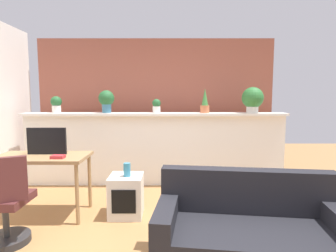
% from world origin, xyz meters
% --- Properties ---
extents(ground_plane, '(12.00, 12.00, 0.00)m').
position_xyz_m(ground_plane, '(0.00, 0.00, 0.00)').
color(ground_plane, '#9E7042').
extents(divider_wall, '(4.25, 0.16, 1.16)m').
position_xyz_m(divider_wall, '(0.00, 2.00, 0.58)').
color(divider_wall, white).
rests_on(divider_wall, ground).
extents(plant_shelf, '(4.25, 0.33, 0.04)m').
position_xyz_m(plant_shelf, '(0.00, 1.96, 1.18)').
color(plant_shelf, white).
rests_on(plant_shelf, divider_wall).
extents(brick_wall_behind, '(4.25, 0.10, 2.50)m').
position_xyz_m(brick_wall_behind, '(0.00, 2.60, 1.25)').
color(brick_wall_behind, '#9E5442').
rests_on(brick_wall_behind, ground).
extents(potted_plant_0, '(0.17, 0.17, 0.27)m').
position_xyz_m(potted_plant_0, '(-1.60, 1.98, 1.35)').
color(potted_plant_0, silver).
rests_on(potted_plant_0, plant_shelf).
extents(potted_plant_1, '(0.25, 0.25, 0.36)m').
position_xyz_m(potted_plant_1, '(-0.78, 1.97, 1.41)').
color(potted_plant_1, '#386B84').
rests_on(potted_plant_1, plant_shelf).
extents(potted_plant_2, '(0.14, 0.14, 0.23)m').
position_xyz_m(potted_plant_2, '(0.03, 1.95, 1.32)').
color(potted_plant_2, silver).
rests_on(potted_plant_2, plant_shelf).
extents(potted_plant_3, '(0.15, 0.15, 0.39)m').
position_xyz_m(potted_plant_3, '(0.81, 1.95, 1.37)').
color(potted_plant_3, '#C66B42').
rests_on(potted_plant_3, plant_shelf).
extents(potted_plant_4, '(0.34, 0.34, 0.41)m').
position_xyz_m(potted_plant_4, '(1.58, 1.93, 1.43)').
color(potted_plant_4, silver).
rests_on(potted_plant_4, plant_shelf).
extents(desk, '(1.10, 0.60, 0.75)m').
position_xyz_m(desk, '(-1.31, 0.78, 0.67)').
color(desk, '#99754C').
rests_on(desk, ground).
extents(tv_monitor, '(0.48, 0.04, 0.33)m').
position_xyz_m(tv_monitor, '(-1.28, 0.86, 0.92)').
color(tv_monitor, black).
rests_on(tv_monitor, desk).
extents(office_chair, '(0.52, 0.52, 0.91)m').
position_xyz_m(office_chair, '(-1.37, 0.08, 0.39)').
color(office_chair, '#262628').
rests_on(office_chair, ground).
extents(side_cube_shelf, '(0.40, 0.41, 0.50)m').
position_xyz_m(side_cube_shelf, '(-0.29, 0.78, 0.25)').
color(side_cube_shelf, silver).
rests_on(side_cube_shelf, ground).
extents(vase_on_shelf, '(0.09, 0.09, 0.16)m').
position_xyz_m(vase_on_shelf, '(-0.28, 0.76, 0.58)').
color(vase_on_shelf, teal).
rests_on(vase_on_shelf, side_cube_shelf).
extents(book_on_desk, '(0.15, 0.11, 0.04)m').
position_xyz_m(book_on_desk, '(-1.05, 0.63, 0.77)').
color(book_on_desk, '#B22D33').
rests_on(book_on_desk, desk).
extents(couch, '(1.64, 0.95, 0.80)m').
position_xyz_m(couch, '(0.91, -0.29, 0.28)').
color(couch, black).
rests_on(couch, ground).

